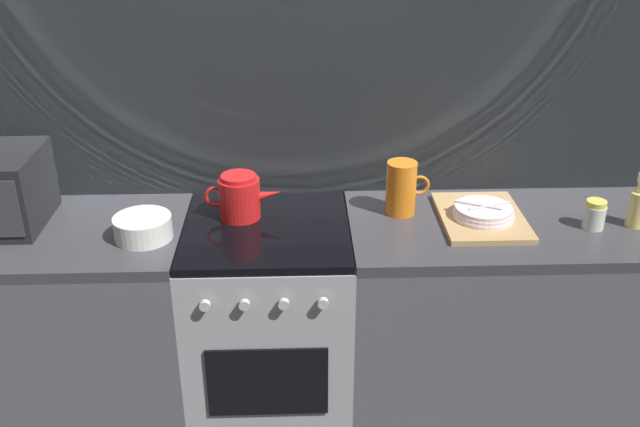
% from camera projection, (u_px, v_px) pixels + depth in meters
% --- Properties ---
extents(ground_plane, '(8.00, 8.00, 0.00)m').
position_uv_depth(ground_plane, '(273.00, 421.00, 2.94)').
color(ground_plane, '#2D2D33').
extents(back_wall, '(3.60, 0.05, 2.40)m').
position_uv_depth(back_wall, '(266.00, 118.00, 2.70)').
color(back_wall, gray).
rests_on(back_wall, ground_plane).
extents(counter_left, '(1.20, 0.60, 0.90)m').
position_uv_depth(counter_left, '(34.00, 336.00, 2.71)').
color(counter_left, '#515459').
rests_on(counter_left, ground_plane).
extents(stove_unit, '(0.60, 0.63, 0.90)m').
position_uv_depth(stove_unit, '(270.00, 331.00, 2.74)').
color(stove_unit, '#9E9EA3').
rests_on(stove_unit, ground_plane).
extents(counter_right, '(1.20, 0.60, 0.90)m').
position_uv_depth(counter_right, '(501.00, 326.00, 2.77)').
color(counter_right, '#515459').
rests_on(counter_right, ground_plane).
extents(kettle, '(0.28, 0.15, 0.17)m').
position_uv_depth(kettle, '(240.00, 197.00, 2.58)').
color(kettle, red).
rests_on(kettle, stove_unit).
extents(mixing_bowl, '(0.20, 0.20, 0.08)m').
position_uv_depth(mixing_bowl, '(143.00, 227.00, 2.45)').
color(mixing_bowl, silver).
rests_on(mixing_bowl, counter_left).
extents(pitcher, '(0.16, 0.11, 0.20)m').
position_uv_depth(pitcher, '(402.00, 188.00, 2.60)').
color(pitcher, orange).
rests_on(pitcher, counter_right).
extents(dish_pile, '(0.30, 0.40, 0.07)m').
position_uv_depth(dish_pile, '(482.00, 215.00, 2.57)').
color(dish_pile, tan).
rests_on(dish_pile, counter_right).
extents(spice_jar, '(0.08, 0.08, 0.10)m').
position_uv_depth(spice_jar, '(594.00, 215.00, 2.51)').
color(spice_jar, silver).
rests_on(spice_jar, counter_right).
extents(spray_bottle, '(0.08, 0.06, 0.20)m').
position_uv_depth(spray_bottle, '(638.00, 205.00, 2.52)').
color(spray_bottle, '#E5CC72').
rests_on(spray_bottle, counter_right).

